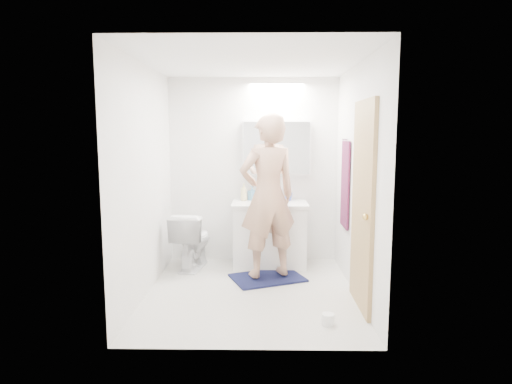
{
  "coord_description": "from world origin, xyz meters",
  "views": [
    {
      "loc": [
        0.12,
        -4.48,
        1.69
      ],
      "look_at": [
        0.05,
        0.25,
        1.05
      ],
      "focal_mm": 30.65,
      "sensor_mm": 36.0,
      "label": 1
    }
  ],
  "objects_px": {
    "toilet": "(192,240)",
    "toothbrush_cup": "(288,197)",
    "vanity_cabinet": "(270,236)",
    "toilet_paper_roll": "(328,319)",
    "soap_bottle_b": "(252,193)",
    "soap_bottle_a": "(244,192)",
    "person": "(268,196)",
    "medicine_cabinet": "(276,148)"
  },
  "relations": [
    {
      "from": "soap_bottle_a",
      "to": "soap_bottle_b",
      "type": "bearing_deg",
      "value": 15.56
    },
    {
      "from": "soap_bottle_b",
      "to": "toilet_paper_roll",
      "type": "height_order",
      "value": "soap_bottle_b"
    },
    {
      "from": "soap_bottle_a",
      "to": "person",
      "type": "bearing_deg",
      "value": -65.88
    },
    {
      "from": "toilet",
      "to": "toothbrush_cup",
      "type": "relative_size",
      "value": 6.6
    },
    {
      "from": "toilet",
      "to": "person",
      "type": "bearing_deg",
      "value": 165.26
    },
    {
      "from": "toilet",
      "to": "soap_bottle_b",
      "type": "xyz_separation_m",
      "value": [
        0.75,
        0.3,
        0.55
      ]
    },
    {
      "from": "medicine_cabinet",
      "to": "toothbrush_cup",
      "type": "height_order",
      "value": "medicine_cabinet"
    },
    {
      "from": "medicine_cabinet",
      "to": "toothbrush_cup",
      "type": "bearing_deg",
      "value": -17.71
    },
    {
      "from": "vanity_cabinet",
      "to": "toilet",
      "type": "height_order",
      "value": "vanity_cabinet"
    },
    {
      "from": "toilet_paper_roll",
      "to": "toothbrush_cup",
      "type": "bearing_deg",
      "value": 97.45
    },
    {
      "from": "person",
      "to": "toothbrush_cup",
      "type": "relative_size",
      "value": 17.07
    },
    {
      "from": "soap_bottle_b",
      "to": "soap_bottle_a",
      "type": "bearing_deg",
      "value": -164.44
    },
    {
      "from": "toilet",
      "to": "toothbrush_cup",
      "type": "xyz_separation_m",
      "value": [
        1.22,
        0.28,
        0.51
      ]
    },
    {
      "from": "person",
      "to": "soap_bottle_a",
      "type": "distance_m",
      "value": 0.74
    },
    {
      "from": "vanity_cabinet",
      "to": "toilet",
      "type": "bearing_deg",
      "value": -173.26
    },
    {
      "from": "soap_bottle_b",
      "to": "toothbrush_cup",
      "type": "height_order",
      "value": "soap_bottle_b"
    },
    {
      "from": "toilet",
      "to": "toilet_paper_roll",
      "type": "xyz_separation_m",
      "value": [
        1.47,
        -1.63,
        -0.31
      ]
    },
    {
      "from": "toilet_paper_roll",
      "to": "person",
      "type": "bearing_deg",
      "value": 113.22
    },
    {
      "from": "toilet",
      "to": "person",
      "type": "height_order",
      "value": "person"
    },
    {
      "from": "toothbrush_cup",
      "to": "toilet_paper_roll",
      "type": "bearing_deg",
      "value": -82.55
    },
    {
      "from": "soap_bottle_a",
      "to": "toothbrush_cup",
      "type": "bearing_deg",
      "value": 0.99
    },
    {
      "from": "soap_bottle_a",
      "to": "toothbrush_cup",
      "type": "height_order",
      "value": "soap_bottle_a"
    },
    {
      "from": "person",
      "to": "toilet",
      "type": "bearing_deg",
      "value": -45.72
    },
    {
      "from": "medicine_cabinet",
      "to": "toilet_paper_roll",
      "type": "xyz_separation_m",
      "value": [
        0.41,
        -1.96,
        -1.45
      ]
    },
    {
      "from": "medicine_cabinet",
      "to": "toilet",
      "type": "distance_m",
      "value": 1.59
    },
    {
      "from": "medicine_cabinet",
      "to": "toilet",
      "type": "height_order",
      "value": "medicine_cabinet"
    },
    {
      "from": "soap_bottle_b",
      "to": "toothbrush_cup",
      "type": "relative_size",
      "value": 1.72
    },
    {
      "from": "medicine_cabinet",
      "to": "toilet",
      "type": "xyz_separation_m",
      "value": [
        -1.06,
        -0.33,
        -1.14
      ]
    },
    {
      "from": "toilet_paper_roll",
      "to": "soap_bottle_a",
      "type": "bearing_deg",
      "value": 113.54
    },
    {
      "from": "soap_bottle_b",
      "to": "toothbrush_cup",
      "type": "bearing_deg",
      "value": -2.44
    },
    {
      "from": "soap_bottle_a",
      "to": "vanity_cabinet",
      "type": "bearing_deg",
      "value": -24.19
    },
    {
      "from": "toilet",
      "to": "toilet_paper_roll",
      "type": "distance_m",
      "value": 2.22
    },
    {
      "from": "medicine_cabinet",
      "to": "soap_bottle_b",
      "type": "distance_m",
      "value": 0.67
    },
    {
      "from": "vanity_cabinet",
      "to": "soap_bottle_a",
      "type": "bearing_deg",
      "value": 155.81
    },
    {
      "from": "medicine_cabinet",
      "to": "soap_bottle_a",
      "type": "height_order",
      "value": "medicine_cabinet"
    },
    {
      "from": "medicine_cabinet",
      "to": "soap_bottle_a",
      "type": "bearing_deg",
      "value": -171.9
    },
    {
      "from": "person",
      "to": "toothbrush_cup",
      "type": "height_order",
      "value": "person"
    },
    {
      "from": "toilet",
      "to": "soap_bottle_b",
      "type": "bearing_deg",
      "value": -149.53
    },
    {
      "from": "person",
      "to": "toilet_paper_roll",
      "type": "xyz_separation_m",
      "value": [
        0.52,
        -1.22,
        -0.93
      ]
    },
    {
      "from": "vanity_cabinet",
      "to": "toilet_paper_roll",
      "type": "height_order",
      "value": "vanity_cabinet"
    },
    {
      "from": "vanity_cabinet",
      "to": "toilet_paper_roll",
      "type": "bearing_deg",
      "value": -74.24
    },
    {
      "from": "medicine_cabinet",
      "to": "person",
      "type": "bearing_deg",
      "value": -99.09
    }
  ]
}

